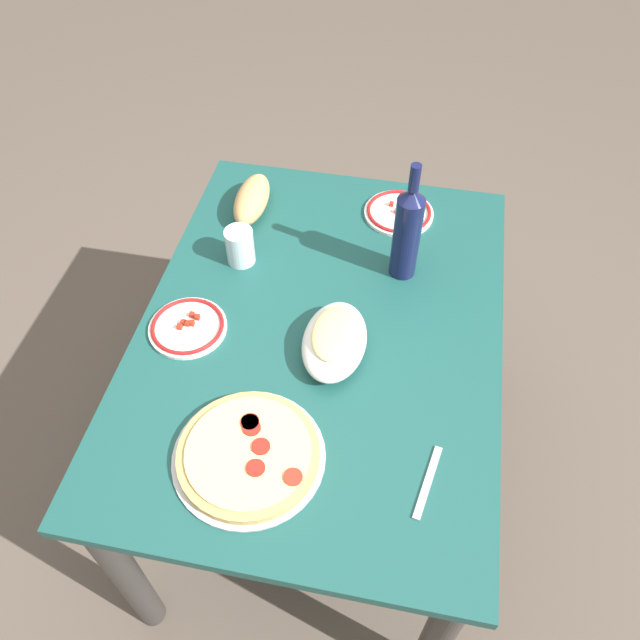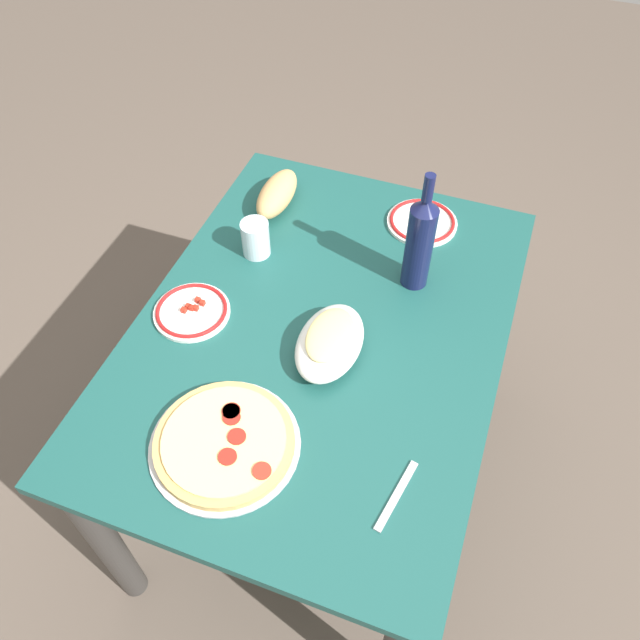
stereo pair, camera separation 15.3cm
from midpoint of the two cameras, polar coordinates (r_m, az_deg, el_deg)
The scene contains 10 objects.
ground_plane at distance 2.17m, azimuth 2.06°, elevation -13.17°, with size 8.00×8.00×0.00m, color brown.
dining_table at distance 1.65m, azimuth 2.65°, elevation -3.63°, with size 1.21×0.88×0.74m.
pepperoni_pizza at distance 1.36m, azimuth -5.37°, elevation -11.13°, with size 0.32×0.32×0.03m.
baked_pasta_dish at distance 1.48m, azimuth 3.85°, elevation -2.08°, with size 0.24×0.15×0.08m.
wine_bottle at distance 1.59m, azimuth 11.73°, elevation 6.79°, with size 0.07×0.07×0.34m.
water_glass at distance 1.70m, azimuth -3.25°, elevation 7.21°, with size 0.08×0.08×0.10m, color silver.
side_plate_near at distance 1.85m, azimuth 11.56°, elevation 8.55°, with size 0.20×0.20×0.02m.
side_plate_far at distance 1.59m, azimuth -8.80°, elevation 0.64°, with size 0.19×0.19×0.02m.
bread_loaf at distance 1.85m, azimuth -1.50°, elevation 11.17°, with size 0.21×0.09×0.08m, color tan.
fork_left at distance 1.34m, azimuth 10.29°, elevation -15.52°, with size 0.17×0.02×0.01m, color #B7B7BC.
Camera 2 is at (-0.92, -0.34, 1.94)m, focal length 35.55 mm.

